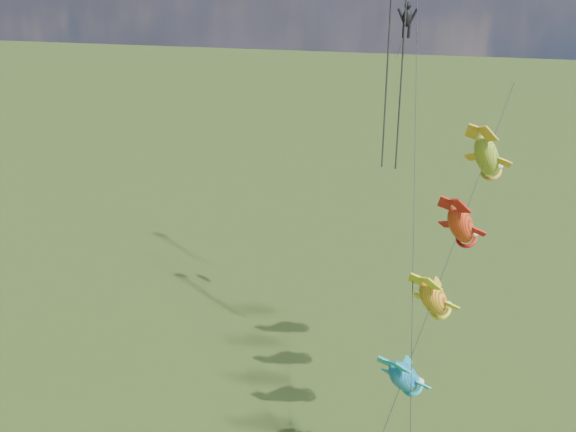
# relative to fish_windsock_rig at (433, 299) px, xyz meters

# --- Properties ---
(fish_windsock_rig) EXTENTS (5.70, 15.00, 16.60)m
(fish_windsock_rig) POSITION_rel_fish_windsock_rig_xyz_m (0.00, 0.00, 0.00)
(fish_windsock_rig) COLOR brown
(fish_windsock_rig) RESTS_ON ground
(parafoil_rig) EXTENTS (3.53, 17.27, 28.06)m
(parafoil_rig) POSITION_rel_fish_windsock_rig_xyz_m (-2.20, 6.21, 10.48)
(parafoil_rig) COLOR brown
(parafoil_rig) RESTS_ON ground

